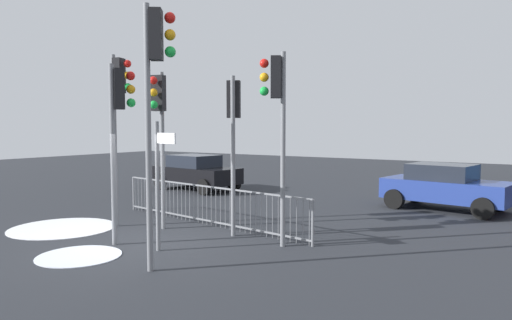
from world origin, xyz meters
The scene contains 13 objects.
ground_plane centered at (0.00, 0.00, 0.00)m, with size 60.00×60.00×0.00m, color #26282D.
traffic_light_foreground_left centered at (1.24, 1.89, 2.84)m, with size 0.41×0.52×3.87m.
traffic_light_foreground_right centered at (-0.37, -0.26, 2.97)m, with size 0.45×0.49×4.05m.
traffic_light_mid_right centered at (1.76, -1.27, 3.55)m, with size 0.49×0.44×4.85m.
traffic_light_rear_left centered at (-1.85, 1.04, 3.33)m, with size 0.55×0.37×4.54m.
traffic_light_mid_left centered at (2.69, 1.46, 3.14)m, with size 0.51×0.42×4.28m.
traffic_light_rear_right centered at (-0.66, 1.29, 2.97)m, with size 0.37×0.55×4.06m.
direction_sign_post centered at (0.82, -0.25, 1.56)m, with size 0.76×0.27×2.77m.
pedestrian_guard_railing centered at (-0.04, 2.43, 0.55)m, with size 6.94×1.17×1.07m.
car_black_far centered at (-4.88, 7.74, 0.77)m, with size 3.99×2.33×1.47m.
car_blue_near centered at (4.92, 8.34, 0.77)m, with size 4.01×2.41×1.47m.
snow_patch_kerb centered at (-2.95, 0.04, 0.01)m, with size 2.69×2.69×0.01m, color white.
snow_patch_island centered at (-0.30, -1.44, 0.01)m, with size 1.70×1.70×0.01m, color silver.
Camera 1 is at (7.90, -7.45, 2.66)m, focal length 33.00 mm.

